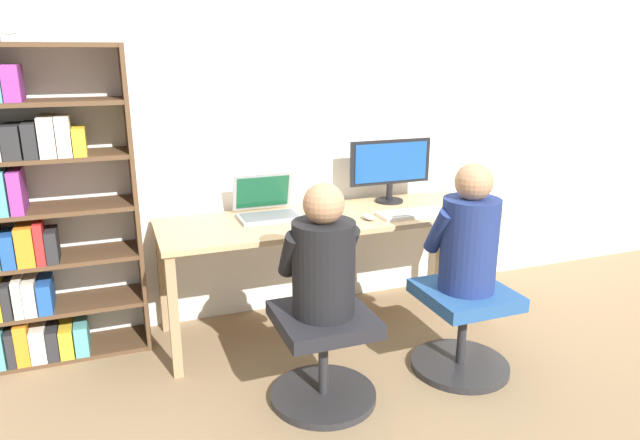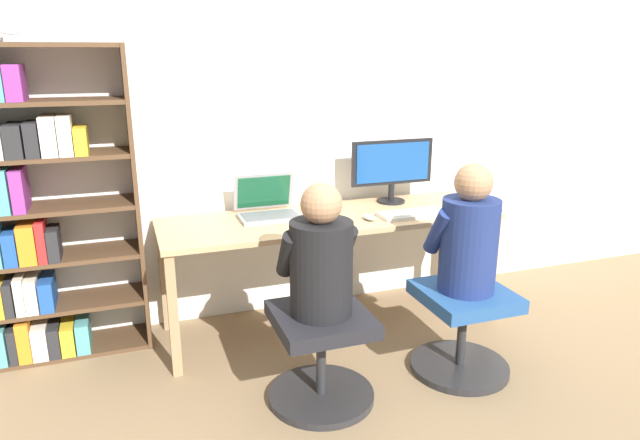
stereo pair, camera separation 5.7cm
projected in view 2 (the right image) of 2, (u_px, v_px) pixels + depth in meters
ground_plane at (349, 347)px, 3.30m from camera, size 14.00×14.00×0.00m
wall_back at (310, 109)px, 3.56m from camera, size 10.00×0.05×2.60m
desk at (331, 227)px, 3.41m from camera, size 2.01×0.64×0.71m
desktop_monitor at (392, 168)px, 3.64m from camera, size 0.56×0.18×0.41m
laptop at (268, 208)px, 3.36m from camera, size 0.36×0.30×0.25m
keyboard at (413, 214)px, 3.39m from camera, size 0.41×0.16×0.03m
computer_mouse_by_keyboard at (369, 217)px, 3.31m from camera, size 0.06×0.10×0.03m
office_chair_left at (462, 326)px, 3.00m from camera, size 0.52×0.52×0.47m
office_chair_right at (321, 351)px, 2.74m from camera, size 0.52×0.52×0.47m
person_at_monitor at (469, 236)px, 2.86m from camera, size 0.35×0.32×0.66m
person_at_laptop at (321, 258)px, 2.61m from camera, size 0.36×0.31×0.63m
bookshelf at (29, 215)px, 2.99m from camera, size 0.90×0.31×1.69m
desk_clock at (8, 16)px, 2.66m from camera, size 0.20×0.03×0.22m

